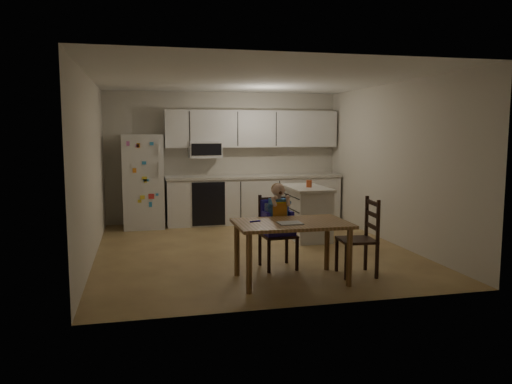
{
  "coord_description": "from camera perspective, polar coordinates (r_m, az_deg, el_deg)",
  "views": [
    {
      "loc": [
        -1.61,
        -7.11,
        1.75
      ],
      "look_at": [
        -0.18,
        -1.03,
        0.99
      ],
      "focal_mm": 35.0,
      "sensor_mm": 36.0,
      "label": 1
    }
  ],
  "objects": [
    {
      "name": "room",
      "position": [
        7.77,
        -1.22,
        3.22
      ],
      "size": [
        4.52,
        5.01,
        2.51
      ],
      "color": "olive",
      "rests_on": "ground"
    },
    {
      "name": "refrigerator",
      "position": [
        9.31,
        -12.76,
        1.2
      ],
      "size": [
        0.72,
        0.7,
        1.7
      ],
      "primitive_type": "cube",
      "color": "silver",
      "rests_on": "ground"
    },
    {
      "name": "kitchen_run",
      "position": [
        9.63,
        -0.47,
        1.72
      ],
      "size": [
        3.37,
        0.62,
        2.15
      ],
      "color": "silver",
      "rests_on": "ground"
    },
    {
      "name": "kitchen_island",
      "position": [
        8.27,
        5.72,
        -2.3
      ],
      "size": [
        0.6,
        1.15,
        0.85
      ],
      "color": "silver",
      "rests_on": "ground"
    },
    {
      "name": "red_cup",
      "position": [
        8.15,
        6.08,
        0.96
      ],
      "size": [
        0.09,
        0.09,
        0.11
      ],
      "primitive_type": "cylinder",
      "color": "#BE4B22",
      "rests_on": "kitchen_island"
    },
    {
      "name": "dining_table",
      "position": [
        5.85,
        4.07,
        -4.35
      ],
      "size": [
        1.32,
        0.85,
        0.7
      ],
      "color": "brown",
      "rests_on": "ground"
    },
    {
      "name": "napkin",
      "position": [
        5.73,
        3.91,
        -3.56
      ],
      "size": [
        0.27,
        0.23,
        0.01
      ],
      "primitive_type": "cube",
      "color": "#B1B1B6",
      "rests_on": "dining_table"
    },
    {
      "name": "toddler_spoon",
      "position": [
        5.81,
        -0.19,
        -3.37
      ],
      "size": [
        0.12,
        0.06,
        0.02
      ],
      "primitive_type": "cylinder",
      "rotation": [
        0.0,
        1.57,
        0.35
      ],
      "color": "#2B20AD",
      "rests_on": "dining_table"
    },
    {
      "name": "chair_booster",
      "position": [
        6.42,
        2.42,
        -2.83
      ],
      "size": [
        0.44,
        0.44,
        1.1
      ],
      "rotation": [
        0.0,
        0.0,
        0.07
      ],
      "color": "black",
      "rests_on": "ground"
    },
    {
      "name": "chair_side",
      "position": [
        6.25,
        12.28,
        -4.46
      ],
      "size": [
        0.46,
        0.46,
        0.95
      ],
      "rotation": [
        0.0,
        0.0,
        -1.66
      ],
      "color": "black",
      "rests_on": "ground"
    }
  ]
}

